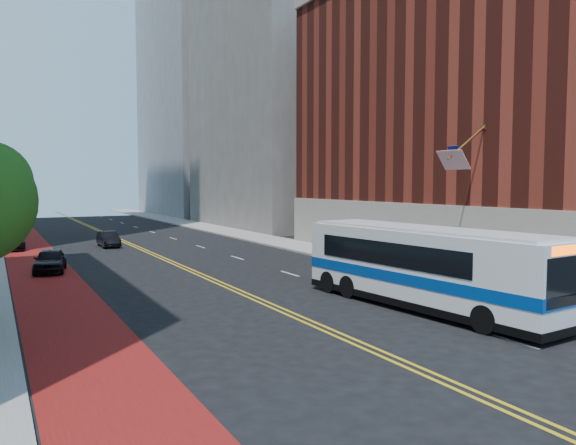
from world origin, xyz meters
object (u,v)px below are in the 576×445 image
at_px(car_a, 50,260).
at_px(car_b, 108,239).
at_px(car_c, 12,241).
at_px(transit_bus, 422,266).

relative_size(car_a, car_b, 1.07).
distance_m(car_b, car_c, 7.42).
xyz_separation_m(car_a, car_b, (5.59, 12.27, -0.07)).
bearing_deg(car_a, car_b, 75.48).
bearing_deg(car_b, car_c, 167.21).
distance_m(car_a, car_b, 13.49).
bearing_deg(car_a, transit_bus, -43.89).
relative_size(car_a, car_c, 0.87).
distance_m(car_a, car_c, 13.97).
xyz_separation_m(transit_bus, car_c, (-14.79, 31.86, -1.11)).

